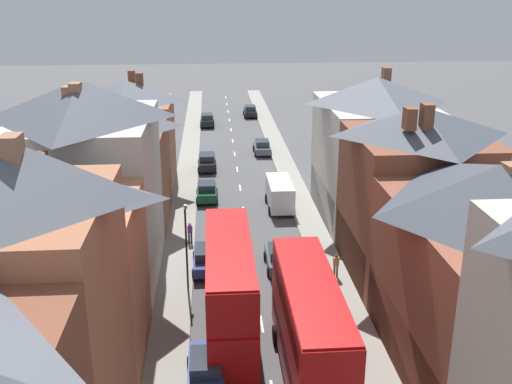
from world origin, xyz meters
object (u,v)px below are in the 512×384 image
at_px(double_decker_bus_mid_street, 229,286).
at_px(pedestrian_mid_left, 336,264).
at_px(car_parked_left_b, 206,370).
at_px(car_mid_black, 280,257).
at_px(car_parked_left_a, 207,191).
at_px(car_far_grey, 207,258).
at_px(delivery_van, 280,193).
at_px(car_near_silver, 262,147).
at_px(car_mid_white, 207,161).
at_px(pedestrian_mid_right, 190,232).
at_px(pedestrian_near_right, 349,330).
at_px(car_near_blue, 250,111).
at_px(car_parked_right_a, 207,120).
at_px(street_lamp, 186,243).
at_px(double_decker_bus_lead, 309,330).

distance_m(double_decker_bus_mid_street, pedestrian_mid_left, 9.24).
bearing_deg(car_parked_left_b, car_mid_black, 68.01).
bearing_deg(double_decker_bus_mid_street, car_parked_left_b, -105.80).
relative_size(car_parked_left_a, car_far_grey, 0.89).
bearing_deg(delivery_van, car_parked_left_b, -104.76).
distance_m(car_near_silver, car_parked_left_a, 16.19).
xyz_separation_m(car_mid_white, pedestrian_mid_right, (-1.21, -19.04, 0.19)).
height_order(car_near_silver, car_parked_left_a, car_parked_left_a).
height_order(pedestrian_near_right, pedestrian_mid_right, same).
relative_size(car_near_blue, pedestrian_near_right, 2.55).
distance_m(car_parked_left_a, pedestrian_mid_left, 17.90).
bearing_deg(car_parked_right_a, car_near_blue, 42.58).
xyz_separation_m(car_far_grey, street_lamp, (-1.15, -3.00, 2.44)).
xyz_separation_m(pedestrian_near_right, pedestrian_mid_left, (0.89, 7.73, 0.00)).
relative_size(car_near_silver, pedestrian_mid_left, 2.56).
distance_m(car_parked_right_a, pedestrian_mid_left, 46.10).
bearing_deg(street_lamp, car_near_blue, 81.94).
relative_size(car_far_grey, pedestrian_mid_left, 2.77).
height_order(double_decker_bus_mid_street, car_parked_left_a, double_decker_bus_mid_street).
height_order(double_decker_bus_mid_street, car_far_grey, double_decker_bus_mid_street).
bearing_deg(car_far_grey, street_lamp, -110.99).
bearing_deg(car_far_grey, pedestrian_near_right, -52.96).
relative_size(car_parked_right_a, car_parked_left_b, 1.02).
xyz_separation_m(double_decker_bus_lead, car_parked_left_a, (-4.89, 26.17, -1.99)).
xyz_separation_m(car_mid_white, pedestrian_near_right, (7.46, -32.92, 0.19)).
bearing_deg(car_near_blue, pedestrian_near_right, -88.77).
xyz_separation_m(car_parked_left_a, car_parked_right_a, (0.00, 29.50, 0.02)).
height_order(car_mid_black, street_lamp, street_lamp).
xyz_separation_m(double_decker_bus_mid_street, car_far_grey, (-1.29, 7.85, -2.01)).
bearing_deg(pedestrian_near_right, double_decker_bus_mid_street, 161.73).
bearing_deg(pedestrian_mid_left, double_decker_bus_lead, -108.47).
distance_m(car_far_grey, delivery_van, 12.75).
relative_size(car_parked_right_a, car_mid_white, 0.95).
xyz_separation_m(car_parked_left_a, pedestrian_mid_right, (-1.21, -9.67, 0.21)).
height_order(double_decker_bus_mid_street, car_parked_right_a, double_decker_bus_mid_street).
bearing_deg(car_far_grey, car_mid_black, -3.25).
distance_m(double_decker_bus_mid_street, pedestrian_mid_right, 12.24).
distance_m(car_near_blue, street_lamp, 52.45).
bearing_deg(car_parked_right_a, car_near_silver, -66.91).
height_order(car_parked_left_a, pedestrian_near_right, pedestrian_near_right).
xyz_separation_m(double_decker_bus_lead, pedestrian_near_right, (2.57, 2.61, -1.78)).
height_order(car_mid_white, pedestrian_near_right, pedestrian_near_right).
distance_m(double_decker_bus_lead, pedestrian_near_right, 4.07).
height_order(car_parked_left_a, street_lamp, street_lamp).
bearing_deg(pedestrian_mid_right, car_far_grey, -73.21).
height_order(double_decker_bus_mid_street, car_near_silver, double_decker_bus_mid_street).
relative_size(car_mid_black, car_mid_white, 0.89).
distance_m(double_decker_bus_mid_street, car_near_silver, 36.86).
bearing_deg(car_parked_right_a, double_decker_bus_mid_street, -88.55).
bearing_deg(car_near_blue, car_parked_left_b, -95.78).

